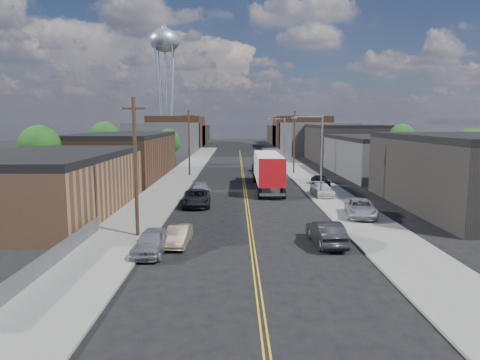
{
  "coord_description": "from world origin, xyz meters",
  "views": [
    {
      "loc": [
        -1.11,
        -20.1,
        8.29
      ],
      "look_at": [
        -0.69,
        22.26,
        2.5
      ],
      "focal_mm": 32.0,
      "sensor_mm": 36.0,
      "label": 1
    }
  ],
  "objects_px": {
    "car_right_lot_a": "(361,208)",
    "car_ahead_truck": "(261,167)",
    "water_tower": "(165,45)",
    "car_right_oncoming": "(326,233)",
    "car_left_b": "(178,236)",
    "car_left_d": "(200,191)",
    "car_left_c": "(197,198)",
    "semi_truck": "(267,168)",
    "car_right_lot_c": "(321,180)",
    "car_left_a": "(152,242)",
    "car_right_lot_b": "(322,190)"
  },
  "relations": [
    {
      "from": "car_left_d",
      "to": "car_right_lot_a",
      "type": "relative_size",
      "value": 1.01
    },
    {
      "from": "car_right_oncoming",
      "to": "car_left_b",
      "type": "bearing_deg",
      "value": -3.48
    },
    {
      "from": "car_left_a",
      "to": "car_left_c",
      "type": "distance_m",
      "value": 15.55
    },
    {
      "from": "semi_truck",
      "to": "car_right_lot_a",
      "type": "bearing_deg",
      "value": -67.38
    },
    {
      "from": "semi_truck",
      "to": "car_right_lot_a",
      "type": "relative_size",
      "value": 3.11
    },
    {
      "from": "car_right_lot_b",
      "to": "car_right_lot_c",
      "type": "distance_m",
      "value": 8.23
    },
    {
      "from": "water_tower",
      "to": "car_left_b",
      "type": "height_order",
      "value": "water_tower"
    },
    {
      "from": "car_right_oncoming",
      "to": "car_ahead_truck",
      "type": "bearing_deg",
      "value": -90.94
    },
    {
      "from": "car_left_c",
      "to": "car_left_d",
      "type": "bearing_deg",
      "value": 87.25
    },
    {
      "from": "car_right_oncoming",
      "to": "car_right_lot_a",
      "type": "bearing_deg",
      "value": -123.77
    },
    {
      "from": "water_tower",
      "to": "car_left_b",
      "type": "distance_m",
      "value": 107.67
    },
    {
      "from": "car_left_a",
      "to": "car_right_lot_a",
      "type": "xyz_separation_m",
      "value": [
        16.07,
        9.91,
        0.12
      ]
    },
    {
      "from": "car_right_lot_c",
      "to": "car_left_d",
      "type": "bearing_deg",
      "value": -160.0
    },
    {
      "from": "water_tower",
      "to": "car_right_oncoming",
      "type": "bearing_deg",
      "value": -75.17
    },
    {
      "from": "car_ahead_truck",
      "to": "car_right_oncoming",
      "type": "bearing_deg",
      "value": -94.6
    },
    {
      "from": "car_right_lot_a",
      "to": "car_ahead_truck",
      "type": "xyz_separation_m",
      "value": [
        -6.56,
        34.44,
        -0.14
      ]
    },
    {
      "from": "car_right_lot_a",
      "to": "car_right_lot_c",
      "type": "bearing_deg",
      "value": 100.59
    },
    {
      "from": "semi_truck",
      "to": "car_left_c",
      "type": "bearing_deg",
      "value": -123.96
    },
    {
      "from": "car_left_d",
      "to": "car_right_lot_c",
      "type": "distance_m",
      "value": 17.15
    },
    {
      "from": "car_left_b",
      "to": "car_left_a",
      "type": "bearing_deg",
      "value": -123.81
    },
    {
      "from": "semi_truck",
      "to": "car_ahead_truck",
      "type": "distance_m",
      "value": 17.61
    },
    {
      "from": "car_right_lot_b",
      "to": "water_tower",
      "type": "bearing_deg",
      "value": 105.75
    },
    {
      "from": "car_right_lot_a",
      "to": "car_right_oncoming",
      "type": "bearing_deg",
      "value": -109.09
    },
    {
      "from": "car_left_a",
      "to": "semi_truck",
      "type": "bearing_deg",
      "value": 75.53
    },
    {
      "from": "car_left_c",
      "to": "car_left_d",
      "type": "relative_size",
      "value": 1.06
    },
    {
      "from": "car_right_lot_a",
      "to": "car_right_lot_b",
      "type": "xyz_separation_m",
      "value": [
        -1.25,
        10.45,
        -0.07
      ]
    },
    {
      "from": "car_right_lot_b",
      "to": "car_ahead_truck",
      "type": "distance_m",
      "value": 24.58
    },
    {
      "from": "car_left_c",
      "to": "car_left_a",
      "type": "bearing_deg",
      "value": -97.92
    },
    {
      "from": "car_left_a",
      "to": "car_right_lot_b",
      "type": "bearing_deg",
      "value": 58.34
    },
    {
      "from": "car_left_d",
      "to": "car_right_lot_c",
      "type": "bearing_deg",
      "value": 25.68
    },
    {
      "from": "semi_truck",
      "to": "car_left_b",
      "type": "bearing_deg",
      "value": -106.87
    },
    {
      "from": "car_left_c",
      "to": "car_right_lot_a",
      "type": "distance_m",
      "value": 15.7
    },
    {
      "from": "car_left_b",
      "to": "car_left_d",
      "type": "height_order",
      "value": "car_left_d"
    },
    {
      "from": "water_tower",
      "to": "car_right_lot_b",
      "type": "distance_m",
      "value": 93.79
    },
    {
      "from": "car_right_lot_a",
      "to": "car_right_lot_b",
      "type": "height_order",
      "value": "car_right_lot_a"
    },
    {
      "from": "car_left_a",
      "to": "water_tower",
      "type": "bearing_deg",
      "value": 102.94
    },
    {
      "from": "semi_truck",
      "to": "car_left_a",
      "type": "bearing_deg",
      "value": -108.42
    },
    {
      "from": "car_left_d",
      "to": "car_ahead_truck",
      "type": "distance_m",
      "value": 25.76
    },
    {
      "from": "car_left_d",
      "to": "semi_truck",
      "type": "bearing_deg",
      "value": 37.5
    },
    {
      "from": "semi_truck",
      "to": "car_right_lot_c",
      "type": "height_order",
      "value": "semi_truck"
    },
    {
      "from": "water_tower",
      "to": "semi_truck",
      "type": "height_order",
      "value": "water_tower"
    },
    {
      "from": "semi_truck",
      "to": "car_left_a",
      "type": "xyz_separation_m",
      "value": [
        -9.17,
        -26.84,
        -1.74
      ]
    },
    {
      "from": "car_left_a",
      "to": "car_left_c",
      "type": "height_order",
      "value": "car_left_c"
    },
    {
      "from": "semi_truck",
      "to": "car_left_d",
      "type": "distance_m",
      "value": 10.56
    },
    {
      "from": "semi_truck",
      "to": "car_ahead_truck",
      "type": "bearing_deg",
      "value": 89.34
    },
    {
      "from": "car_right_lot_a",
      "to": "car_left_a",
      "type": "bearing_deg",
      "value": -137.16
    },
    {
      "from": "car_left_a",
      "to": "car_ahead_truck",
      "type": "relative_size",
      "value": 0.85
    },
    {
      "from": "car_left_b",
      "to": "car_left_d",
      "type": "bearing_deg",
      "value": 92.49
    },
    {
      "from": "car_left_c",
      "to": "car_ahead_truck",
      "type": "height_order",
      "value": "car_left_c"
    },
    {
      "from": "car_left_b",
      "to": "car_left_d",
      "type": "xyz_separation_m",
      "value": [
        0.0,
        18.0,
        0.13
      ]
    }
  ]
}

